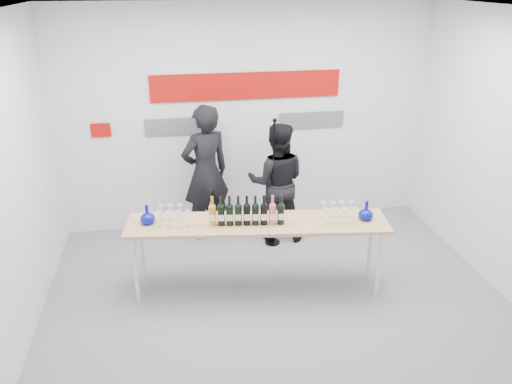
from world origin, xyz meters
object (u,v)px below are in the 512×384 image
Objects in this scene: presenter_left at (206,173)px; mic_stand at (273,208)px; presenter_right at (277,182)px; tasting_table at (258,227)px.

presenter_left is 1.06× the size of mic_stand.
mic_stand is (0.82, -0.39, -0.39)m from presenter_left.
mic_stand is at bearing 77.53° from presenter_right.
tasting_table is 1.45m from presenter_left.
presenter_right is 0.34m from mic_stand.
mic_stand is at bearing 76.64° from tasting_table.
mic_stand reaches higher than presenter_right.
mic_stand is (-0.09, -0.19, -0.27)m from presenter_right.
tasting_table is at bearing -97.10° from mic_stand.
presenter_right is at bearing 145.40° from presenter_left.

